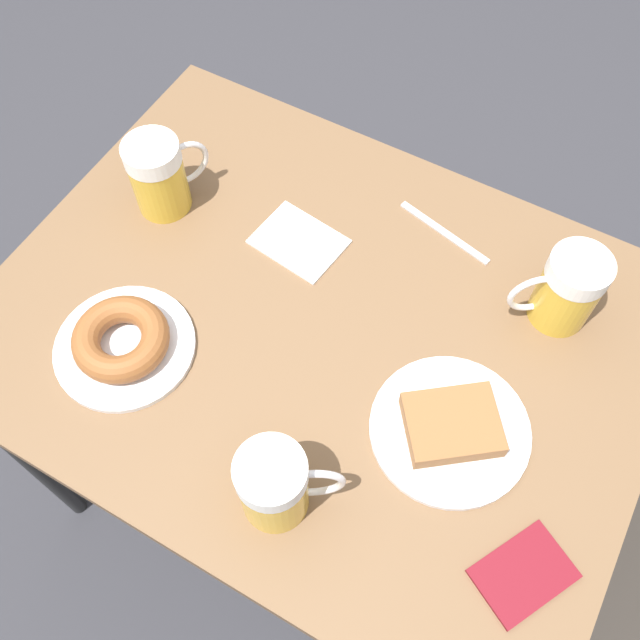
# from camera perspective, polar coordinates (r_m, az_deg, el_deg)

# --- Properties ---
(ground_plane) EXTENTS (8.00, 8.00, 0.00)m
(ground_plane) POSITION_cam_1_polar(r_m,az_deg,el_deg) (1.84, 0.00, -12.38)
(ground_plane) COLOR #333338
(table) EXTENTS (0.80, 1.04, 0.78)m
(table) POSITION_cam_1_polar(r_m,az_deg,el_deg) (1.19, 0.00, -2.08)
(table) COLOR brown
(table) RESTS_ON ground_plane
(plate_with_cake) EXTENTS (0.24, 0.24, 0.04)m
(plate_with_cake) POSITION_cam_1_polar(r_m,az_deg,el_deg) (1.06, 10.41, -8.45)
(plate_with_cake) COLOR silver
(plate_with_cake) RESTS_ON table
(plate_with_donut) EXTENTS (0.22, 0.22, 0.05)m
(plate_with_donut) POSITION_cam_1_polar(r_m,az_deg,el_deg) (1.13, -15.54, -1.68)
(plate_with_donut) COLOR silver
(plate_with_donut) RESTS_ON table
(beer_mug_left) EXTENTS (0.13, 0.10, 0.14)m
(beer_mug_left) POSITION_cam_1_polar(r_m,az_deg,el_deg) (1.25, -12.72, 11.23)
(beer_mug_left) COLOR gold
(beer_mug_left) RESTS_ON table
(beer_mug_center) EXTENTS (0.10, 0.13, 0.14)m
(beer_mug_center) POSITION_cam_1_polar(r_m,az_deg,el_deg) (0.96, -3.59, -13.05)
(beer_mug_center) COLOR gold
(beer_mug_center) RESTS_ON table
(beer_mug_right) EXTENTS (0.11, 0.13, 0.14)m
(beer_mug_right) POSITION_cam_1_polar(r_m,az_deg,el_deg) (1.14, 19.14, 2.33)
(beer_mug_right) COLOR gold
(beer_mug_right) RESTS_ON table
(napkin_folded) EXTENTS (0.13, 0.16, 0.00)m
(napkin_folded) POSITION_cam_1_polar(r_m,az_deg,el_deg) (1.22, -1.70, 6.29)
(napkin_folded) COLOR white
(napkin_folded) RESTS_ON table
(fork) EXTENTS (0.05, 0.18, 0.00)m
(fork) POSITION_cam_1_polar(r_m,az_deg,el_deg) (1.25, 9.91, 6.92)
(fork) COLOR silver
(fork) RESTS_ON table
(passport_near_edge) EXTENTS (0.15, 0.14, 0.01)m
(passport_near_edge) POSITION_cam_1_polar(r_m,az_deg,el_deg) (1.03, 15.98, -18.92)
(passport_near_edge) COLOR maroon
(passport_near_edge) RESTS_ON table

